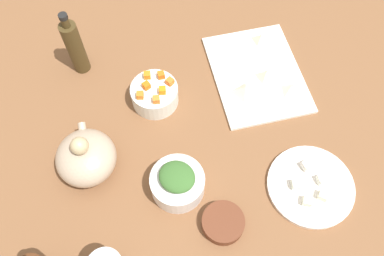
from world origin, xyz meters
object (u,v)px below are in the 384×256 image
bowl_carrots (155,95)px  bottle_0 (75,47)px  cutting_board (257,74)px  bowl_small_side (223,223)px  bowl_greens (178,184)px  teapot (86,157)px  plate_tofu (311,186)px

bowl_carrots → bottle_0: bearing=50.6°
cutting_board → bowl_small_side: size_ratio=3.19×
bowl_carrots → bowl_small_side: 39.97cm
cutting_board → bowl_greens: bearing=135.6°
bowl_greens → teapot: 23.95cm
cutting_board → bowl_greens: 42.21cm
cutting_board → bottle_0: size_ratio=1.52×
bottle_0 → bowl_carrots: bearing=-129.4°
cutting_board → bowl_greens: bowl_greens is taller
plate_tofu → bowl_small_side: 24.67cm
bowl_carrots → bowl_greens: bearing=-177.1°
bowl_small_side → bottle_0: (54.62, 29.81, 7.80)cm
teapot → cutting_board: bearing=-69.2°
plate_tofu → teapot: bearing=72.4°
cutting_board → bowl_carrots: size_ratio=2.52×
bowl_carrots → cutting_board: bearing=-84.7°
plate_tofu → bottle_0: 73.89cm
bowl_greens → bowl_small_side: 14.51cm
bowl_greens → bowl_carrots: 27.30cm
teapot → bowl_carrots: bearing=-50.4°
bowl_small_side → teapot: 37.63cm
cutting_board → plate_tofu: plate_tofu is taller
teapot → plate_tofu: bearing=-107.6°
bowl_small_side → bottle_0: 62.72cm
bowl_carrots → teapot: (-16.45, 19.89, 2.24)cm
bowl_greens → bowl_carrots: bearing=2.9°
bottle_0 → cutting_board: bearing=-104.7°
bowl_carrots → bottle_0: bottle_0 is taller
bowl_small_side → plate_tofu: bearing=-78.5°
bowl_carrots → bottle_0: size_ratio=0.60×
cutting_board → bowl_small_side: bowl_small_side is taller
bowl_carrots → bottle_0: (16.04, 19.51, 6.34)cm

